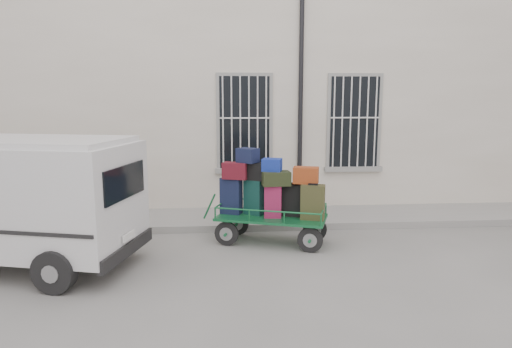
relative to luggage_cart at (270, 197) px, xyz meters
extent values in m
plane|color=slate|center=(0.03, -0.58, -0.93)|extent=(80.00, 80.00, 0.00)
cube|color=beige|center=(0.03, 4.92, 2.07)|extent=(24.00, 5.00, 6.00)
cylinder|color=black|center=(0.98, 2.34, 1.87)|extent=(0.11, 0.11, 5.60)
cube|color=black|center=(-0.37, 2.40, 1.32)|extent=(1.20, 0.08, 2.20)
cube|color=gray|center=(-0.37, 2.38, 0.16)|extent=(1.45, 0.22, 0.12)
cube|color=black|center=(2.33, 2.40, 1.32)|extent=(1.20, 0.08, 2.20)
cube|color=gray|center=(2.33, 2.38, 0.16)|extent=(1.45, 0.22, 0.12)
cube|color=gray|center=(0.03, 1.62, -0.86)|extent=(24.00, 1.70, 0.15)
cylinder|color=black|center=(-0.85, -0.11, -0.69)|extent=(0.47, 0.21, 0.48)
cylinder|color=gray|center=(-0.85, -0.11, -0.69)|extent=(0.28, 0.17, 0.26)
cylinder|color=black|center=(-0.62, 0.58, -0.69)|extent=(0.47, 0.21, 0.48)
cylinder|color=gray|center=(-0.62, 0.58, -0.69)|extent=(0.28, 0.17, 0.26)
cylinder|color=black|center=(0.69, -0.63, -0.69)|extent=(0.47, 0.21, 0.48)
cylinder|color=gray|center=(0.69, -0.63, -0.69)|extent=(0.28, 0.17, 0.26)
cylinder|color=black|center=(0.92, 0.06, -0.69)|extent=(0.47, 0.21, 0.48)
cylinder|color=gray|center=(0.92, 0.06, -0.69)|extent=(0.28, 0.17, 0.26)
cube|color=#166334|center=(0.03, -0.02, -0.41)|extent=(2.30, 1.58, 0.05)
cylinder|color=#166334|center=(-1.19, 0.39, -0.26)|extent=(0.27, 0.12, 0.54)
cube|color=#111934|center=(-0.75, 0.26, -0.02)|extent=(0.47, 0.37, 0.72)
cube|color=black|center=(-0.75, 0.26, 0.35)|extent=(0.19, 0.16, 0.03)
cube|color=#0E332E|center=(-0.30, 0.16, -0.03)|extent=(0.43, 0.40, 0.70)
cube|color=black|center=(-0.30, 0.16, 0.33)|extent=(0.18, 0.15, 0.03)
cube|color=#951B57|center=(0.04, -0.12, -0.07)|extent=(0.34, 0.23, 0.63)
cube|color=black|center=(0.04, -0.12, 0.26)|extent=(0.16, 0.14, 0.03)
cube|color=black|center=(0.42, -0.02, -0.07)|extent=(0.44, 0.32, 0.63)
cube|color=black|center=(0.42, -0.02, 0.26)|extent=(0.18, 0.15, 0.03)
cube|color=#323119|center=(0.78, -0.32, -0.05)|extent=(0.49, 0.35, 0.67)
cube|color=black|center=(0.78, -0.32, 0.30)|extent=(0.20, 0.16, 0.03)
cube|color=#511016|center=(-0.67, 0.18, 0.50)|extent=(0.54, 0.40, 0.32)
cube|color=black|center=(-0.23, 0.13, 0.48)|extent=(0.52, 0.46, 0.33)
cube|color=black|center=(0.10, -0.10, 0.38)|extent=(0.56, 0.37, 0.27)
cube|color=maroon|center=(0.68, -0.15, 0.44)|extent=(0.53, 0.40, 0.31)
cube|color=#111934|center=(-0.42, 0.18, 0.80)|extent=(0.48, 0.47, 0.28)
cube|color=navy|center=(0.04, -0.01, 0.63)|extent=(0.43, 0.39, 0.24)
cube|color=silver|center=(-4.54, -0.90, 0.30)|extent=(4.57, 2.82, 1.74)
cube|color=silver|center=(-4.54, -0.90, 1.21)|extent=(4.35, 2.64, 0.10)
cube|color=black|center=(-2.47, -1.42, 0.59)|extent=(0.37, 1.32, 0.53)
cube|color=black|center=(-2.48, -1.42, -0.52)|extent=(0.53, 1.76, 0.21)
cube|color=white|center=(-2.44, -1.43, -0.30)|extent=(0.13, 0.40, 0.12)
cylinder|color=black|center=(-3.40, -2.10, -0.61)|extent=(0.69, 0.37, 0.66)
cylinder|color=black|center=(-2.96, -0.38, -0.61)|extent=(0.69, 0.37, 0.66)
camera|label=1|loc=(-0.93, -8.65, 1.91)|focal=32.00mm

